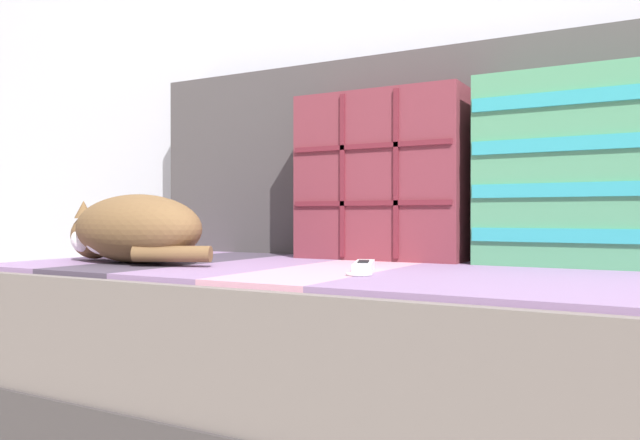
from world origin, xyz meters
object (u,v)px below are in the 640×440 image
at_px(throw_pillow_striped, 569,169).
at_px(sleeping_cat, 130,230).
at_px(game_remote_far, 364,267).
at_px(couch, 399,363).
at_px(throw_pillow_quilted, 380,176).

relative_size(throw_pillow_striped, sleeping_cat, 0.93).
distance_m(throw_pillow_striped, game_remote_far, 0.51).
bearing_deg(sleeping_cat, game_remote_far, 5.75).
xyz_separation_m(couch, sleeping_cat, (-0.60, -0.17, 0.28)).
distance_m(throw_pillow_quilted, throw_pillow_striped, 0.44).
height_order(couch, throw_pillow_striped, throw_pillow_striped).
relative_size(throw_pillow_striped, game_remote_far, 2.13).
xyz_separation_m(throw_pillow_striped, sleeping_cat, (-0.91, -0.38, -0.13)).
distance_m(throw_pillow_quilted, sleeping_cat, 0.61).
height_order(couch, sleeping_cat, sleeping_cat).
bearing_deg(sleeping_cat, throw_pillow_striped, 22.68).
bearing_deg(throw_pillow_quilted, sleeping_cat, -140.82).
relative_size(couch, game_remote_far, 9.27).
bearing_deg(couch, game_remote_far, -104.93).
relative_size(throw_pillow_quilted, sleeping_cat, 0.95).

